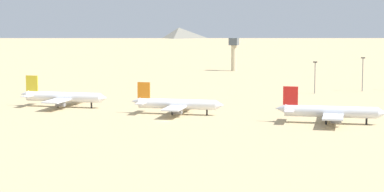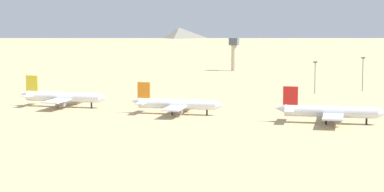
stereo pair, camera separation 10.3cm
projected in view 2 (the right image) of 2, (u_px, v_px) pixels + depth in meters
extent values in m
plane|color=tan|center=(164.00, 121.00, 235.44)|extent=(4000.00, 4000.00, 0.00)
cylinder|color=white|center=(64.00, 97.00, 271.10)|extent=(29.28, 5.89, 3.64)
cone|color=white|center=(104.00, 98.00, 267.23)|extent=(2.99, 3.66, 3.45)
cone|color=white|center=(25.00, 94.00, 274.90)|extent=(3.87, 3.36, 3.09)
cube|color=yellow|center=(32.00, 83.00, 273.66)|extent=(4.75, 0.82, 5.91)
cube|color=white|center=(37.00, 94.00, 277.67)|extent=(3.38, 6.39, 0.33)
cube|color=white|center=(28.00, 96.00, 270.66)|extent=(3.38, 6.39, 0.33)
cube|color=white|center=(66.00, 98.00, 270.94)|extent=(8.43, 29.48, 0.51)
cylinder|color=slate|center=(76.00, 100.00, 277.42)|extent=(3.42, 2.25, 2.00)
cylinder|color=slate|center=(61.00, 104.00, 264.29)|extent=(3.42, 2.25, 2.00)
cylinder|color=black|center=(91.00, 105.00, 268.72)|extent=(0.64, 0.64, 2.00)
cylinder|color=black|center=(63.00, 104.00, 273.85)|extent=(0.64, 0.64, 2.00)
cylinder|color=black|center=(58.00, 105.00, 269.65)|extent=(0.64, 0.64, 2.00)
cylinder|color=white|center=(177.00, 104.00, 251.55)|extent=(27.73, 6.07, 3.44)
cone|color=white|center=(220.00, 105.00, 248.15)|extent=(2.88, 3.50, 3.27)
cone|color=white|center=(136.00, 101.00, 254.89)|extent=(3.71, 3.24, 2.93)
cube|color=orange|center=(144.00, 90.00, 253.77)|extent=(4.49, 0.86, 5.59)
cube|color=white|center=(147.00, 101.00, 257.58)|extent=(3.30, 6.09, 0.31)
cube|color=white|center=(141.00, 103.00, 250.92)|extent=(3.30, 6.09, 0.31)
cube|color=white|center=(180.00, 106.00, 251.42)|extent=(8.46, 27.96, 0.48)
cylinder|color=slate|center=(187.00, 107.00, 257.60)|extent=(3.26, 2.18, 1.89)
cylinder|color=slate|center=(178.00, 112.00, 245.12)|extent=(3.26, 2.18, 1.89)
cylinder|color=black|center=(207.00, 113.00, 249.48)|extent=(0.60, 0.60, 1.89)
cylinder|color=black|center=(175.00, 111.00, 254.15)|extent=(0.60, 0.60, 1.89)
cylinder|color=black|center=(172.00, 112.00, 250.15)|extent=(0.60, 0.60, 1.89)
cylinder|color=silver|center=(331.00, 112.00, 230.67)|extent=(29.37, 6.88, 3.64)
cone|color=silver|center=(382.00, 113.00, 227.32)|extent=(3.10, 3.75, 3.46)
cone|color=silver|center=(281.00, 108.00, 233.96)|extent=(3.97, 3.49, 3.10)
cube|color=red|center=(291.00, 96.00, 232.82)|extent=(4.76, 0.98, 5.92)
cube|color=silver|center=(291.00, 108.00, 236.86)|extent=(3.59, 6.48, 0.33)
cube|color=silver|center=(289.00, 111.00, 229.79)|extent=(3.59, 6.48, 0.33)
cube|color=silver|center=(334.00, 113.00, 230.54)|extent=(9.42, 29.66, 0.51)
cylinder|color=slate|center=(337.00, 115.00, 237.13)|extent=(3.48, 2.36, 2.00)
cylinder|color=slate|center=(336.00, 121.00, 223.86)|extent=(3.48, 2.36, 2.00)
cylinder|color=black|center=(366.00, 122.00, 228.65)|extent=(0.64, 0.64, 2.00)
cylinder|color=black|center=(326.00, 119.00, 233.40)|extent=(0.64, 0.64, 2.00)
cylinder|color=black|center=(326.00, 121.00, 229.16)|extent=(0.64, 0.64, 2.00)
cylinder|color=#C6B793|center=(234.00, 58.00, 438.99)|extent=(3.20, 3.20, 15.48)
cube|color=#4C5660|center=(234.00, 42.00, 437.86)|extent=(5.20, 5.20, 4.37)
cylinder|color=#59595E|center=(363.00, 75.00, 324.75)|extent=(0.36, 0.36, 14.72)
cube|color=#333333|center=(363.00, 58.00, 323.88)|extent=(1.80, 0.50, 0.50)
cylinder|color=#59595E|center=(315.00, 78.00, 315.81)|extent=(0.36, 0.36, 13.46)
cube|color=#333333|center=(315.00, 62.00, 315.02)|extent=(1.80, 0.50, 0.50)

